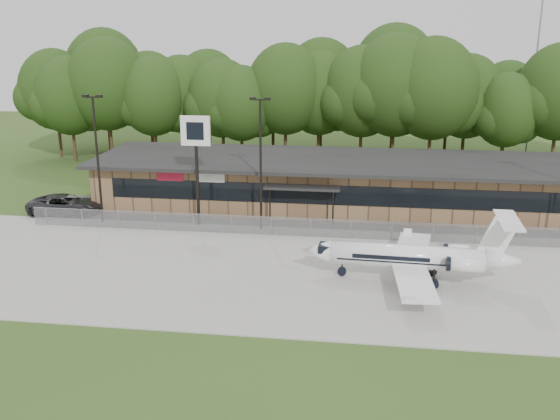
# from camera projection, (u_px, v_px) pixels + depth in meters

# --- Properties ---
(ground) EXTENTS (160.00, 160.00, 0.00)m
(ground) POSITION_uv_depth(u_px,v_px,m) (304.00, 331.00, 32.38)
(ground) COLOR #304B1A
(ground) RESTS_ON ground
(apron) EXTENTS (64.00, 18.00, 0.08)m
(apron) POSITION_uv_depth(u_px,v_px,m) (316.00, 273.00, 39.97)
(apron) COLOR #9E9B93
(apron) RESTS_ON ground
(parking_lot) EXTENTS (50.00, 9.00, 0.06)m
(parking_lot) POSITION_uv_depth(u_px,v_px,m) (328.00, 220.00, 50.90)
(parking_lot) COLOR #383835
(parking_lot) RESTS_ON ground
(terminal) EXTENTS (41.00, 11.65, 4.30)m
(terminal) POSITION_uv_depth(u_px,v_px,m) (331.00, 182.00, 54.51)
(terminal) COLOR olive
(terminal) RESTS_ON ground
(fence) EXTENTS (46.00, 0.04, 1.52)m
(fence) POSITION_uv_depth(u_px,v_px,m) (324.00, 228.00, 46.41)
(fence) COLOR gray
(fence) RESTS_ON ground
(treeline) EXTENTS (72.00, 12.00, 15.00)m
(treeline) POSITION_uv_depth(u_px,v_px,m) (342.00, 98.00, 70.17)
(treeline) COLOR #193611
(treeline) RESTS_ON ground
(radio_mast) EXTENTS (0.20, 0.20, 25.00)m
(radio_mast) POSITION_uv_depth(u_px,v_px,m) (537.00, 51.00, 71.58)
(radio_mast) COLOR gray
(radio_mast) RESTS_ON ground
(light_pole_left) EXTENTS (1.55, 0.30, 10.23)m
(light_pole_left) POSITION_uv_depth(u_px,v_px,m) (97.00, 150.00, 48.72)
(light_pole_left) COLOR black
(light_pole_left) RESTS_ON ground
(light_pole_mid) EXTENTS (1.55, 0.30, 10.23)m
(light_pole_mid) POSITION_uv_depth(u_px,v_px,m) (261.00, 154.00, 47.02)
(light_pole_mid) COLOR black
(light_pole_mid) RESTS_ON ground
(business_jet) EXTENTS (13.26, 11.79, 4.47)m
(business_jet) POSITION_uv_depth(u_px,v_px,m) (414.00, 258.00, 38.17)
(business_jet) COLOR white
(business_jet) RESTS_ON ground
(suv) EXTENTS (6.31, 3.37, 1.69)m
(suv) POSITION_uv_depth(u_px,v_px,m) (65.00, 205.00, 52.37)
(suv) COLOR #2F2F31
(suv) RESTS_ON ground
(pole_sign) EXTENTS (2.29, 0.29, 8.73)m
(pole_sign) POSITION_uv_depth(u_px,v_px,m) (196.00, 143.00, 47.77)
(pole_sign) COLOR black
(pole_sign) RESTS_ON ground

